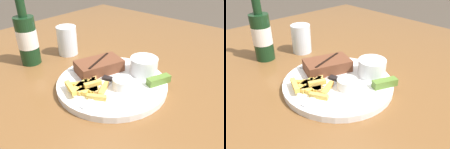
% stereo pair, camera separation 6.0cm
% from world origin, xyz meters
% --- Properties ---
extents(dining_table, '(1.46, 1.43, 0.78)m').
position_xyz_m(dining_table, '(0.00, 0.00, 0.71)').
color(dining_table, brown).
rests_on(dining_table, ground_plane).
extents(dinner_plate, '(0.30, 0.30, 0.02)m').
position_xyz_m(dinner_plate, '(0.00, 0.00, 0.78)').
color(dinner_plate, white).
rests_on(dinner_plate, dining_table).
extents(steak_portion, '(0.15, 0.12, 0.04)m').
position_xyz_m(steak_portion, '(0.02, 0.07, 0.81)').
color(steak_portion, brown).
rests_on(steak_portion, dinner_plate).
extents(fries_pile, '(0.14, 0.12, 0.02)m').
position_xyz_m(fries_pile, '(-0.07, 0.02, 0.80)').
color(fries_pile, '#E9BA47').
rests_on(fries_pile, dinner_plate).
extents(coleslaw_cup, '(0.08, 0.08, 0.05)m').
position_xyz_m(coleslaw_cup, '(0.09, -0.04, 0.82)').
color(coleslaw_cup, white).
rests_on(coleslaw_cup, dinner_plate).
extents(dipping_sauce_cup, '(0.05, 0.05, 0.03)m').
position_xyz_m(dipping_sauce_cup, '(-0.01, -0.04, 0.81)').
color(dipping_sauce_cup, silver).
rests_on(dipping_sauce_cup, dinner_plate).
extents(pickle_spear, '(0.07, 0.05, 0.02)m').
position_xyz_m(pickle_spear, '(0.07, -0.10, 0.80)').
color(pickle_spear, '#567A2D').
rests_on(pickle_spear, dinner_plate).
extents(fork_utensil, '(0.13, 0.04, 0.00)m').
position_xyz_m(fork_utensil, '(-0.08, -0.02, 0.80)').
color(fork_utensil, '#B7B7BC').
rests_on(fork_utensil, dinner_plate).
extents(knife_utensil, '(0.06, 0.16, 0.01)m').
position_xyz_m(knife_utensil, '(-0.01, 0.04, 0.80)').
color(knife_utensil, '#B7B7BC').
rests_on(knife_utensil, dinner_plate).
extents(beer_bottle, '(0.06, 0.06, 0.25)m').
position_xyz_m(beer_bottle, '(-0.07, 0.30, 0.86)').
color(beer_bottle, '#143319').
rests_on(beer_bottle, dining_table).
extents(drinking_glass, '(0.07, 0.07, 0.10)m').
position_xyz_m(drinking_glass, '(0.06, 0.26, 0.83)').
color(drinking_glass, silver).
rests_on(drinking_glass, dining_table).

